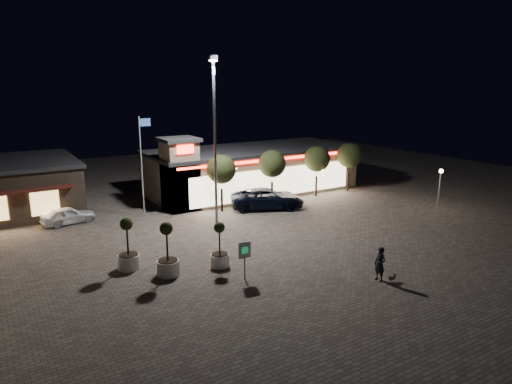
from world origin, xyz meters
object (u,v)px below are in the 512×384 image
pickup_truck (267,198)px  valet_sign (245,253)px  pedestrian (380,264)px  planter_left (128,253)px  white_sedan (68,215)px  planter_mid (168,259)px

pickup_truck → valet_sign: size_ratio=2.94×
pedestrian → planter_left: size_ratio=0.62×
white_sedan → planter_left: size_ratio=1.27×
white_sedan → planter_mid: 13.35m
valet_sign → pedestrian: bearing=-33.2°
pickup_truck → white_sedan: (-15.33, 4.24, -0.20)m
valet_sign → white_sedan: bearing=112.4°
pickup_truck → white_sedan: pickup_truck is taller
planter_mid → valet_sign: size_ratio=1.45×
pickup_truck → planter_mid: (-12.25, -8.75, 0.09)m
white_sedan → valet_sign: 16.99m
pedestrian → planter_mid: (-9.54, 6.72, 0.00)m
white_sedan → planter_mid: bearing=-174.6°
white_sedan → valet_sign: bearing=-165.6°
pickup_truck → valet_sign: bearing=166.1°
pickup_truck → white_sedan: bearing=98.3°
white_sedan → valet_sign: valet_sign is taller
planter_mid → white_sedan: bearing=103.3°
pedestrian → pickup_truck: bearing=169.3°
planter_mid → valet_sign: planter_mid is taller
pedestrian → planter_mid: 11.67m
white_sedan → pedestrian: size_ratio=2.06×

